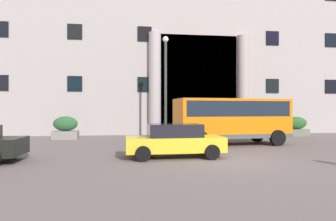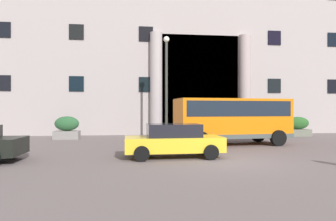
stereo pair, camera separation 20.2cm
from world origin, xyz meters
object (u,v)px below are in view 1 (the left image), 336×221
object	(u,v)px
hedge_planter_far_west	(65,128)
motorcycle_far_end	(200,141)
white_taxi_kerbside	(174,140)
hedge_planter_far_east	(296,127)
lamppost_plaza_centre	(166,79)
orange_minibus	(232,117)
bus_stop_sign	(284,115)
hedge_planter_west	(187,128)

from	to	relation	value
hedge_planter_far_west	motorcycle_far_end	bearing A→B (deg)	-40.25
white_taxi_kerbside	motorcycle_far_end	bearing A→B (deg)	50.21
hedge_planter_far_east	lamppost_plaza_centre	xyz separation A→B (m)	(-10.43, -1.55, 3.41)
hedge_planter_far_west	orange_minibus	bearing A→B (deg)	-23.98
lamppost_plaza_centre	orange_minibus	bearing A→B (deg)	-43.24
bus_stop_sign	white_taxi_kerbside	xyz separation A→B (m)	(-8.39, -6.13, -0.94)
motorcycle_far_end	bus_stop_sign	bearing A→B (deg)	42.42
hedge_planter_west	white_taxi_kerbside	world-z (taller)	white_taxi_kerbside
bus_stop_sign	motorcycle_far_end	world-z (taller)	bus_stop_sign
hedge_planter_far_east	white_taxi_kerbside	world-z (taller)	hedge_planter_far_east
motorcycle_far_end	lamppost_plaza_centre	distance (m)	6.63
motorcycle_far_end	hedge_planter_far_west	bearing A→B (deg)	151.06
bus_stop_sign	hedge_planter_far_west	size ratio (longest dim) A/B	1.57
white_taxi_kerbside	lamppost_plaza_centre	xyz separation A→B (m)	(0.53, 7.44, 3.41)
bus_stop_sign	hedge_planter_far_east	bearing A→B (deg)	48.09
hedge_planter_far_east	bus_stop_sign	bearing A→B (deg)	-131.91
bus_stop_sign	orange_minibus	bearing A→B (deg)	-155.61
motorcycle_far_end	lamppost_plaza_centre	bearing A→B (deg)	112.65
orange_minibus	lamppost_plaza_centre	distance (m)	5.43
hedge_planter_far_east	hedge_planter_west	distance (m)	8.54
hedge_planter_far_west	hedge_planter_far_east	bearing A→B (deg)	0.79
white_taxi_kerbside	motorcycle_far_end	size ratio (longest dim) A/B	2.05
bus_stop_sign	lamppost_plaza_centre	distance (m)	8.35
hedge_planter_far_west	hedge_planter_west	xyz separation A→B (m)	(8.75, 0.76, -0.12)
hedge_planter_far_west	white_taxi_kerbside	xyz separation A→B (m)	(6.32, -8.75, -0.04)
hedge_planter_far_east	white_taxi_kerbside	size ratio (longest dim) A/B	0.44
orange_minibus	hedge_planter_far_west	size ratio (longest dim) A/B	3.92
hedge_planter_far_east	motorcycle_far_end	bearing A→B (deg)	-143.36
bus_stop_sign	hedge_planter_west	distance (m)	6.93
hedge_planter_far_west	lamppost_plaza_centre	bearing A→B (deg)	-10.85
bus_stop_sign	hedge_planter_west	bearing A→B (deg)	150.40
hedge_planter_west	lamppost_plaza_centre	size ratio (longest dim) A/B	0.26
orange_minibus	white_taxi_kerbside	distance (m)	5.85
motorcycle_far_end	orange_minibus	bearing A→B (deg)	52.48
hedge_planter_far_west	hedge_planter_west	distance (m)	8.79
white_taxi_kerbside	bus_stop_sign	bearing A→B (deg)	34.75
hedge_planter_west	hedge_planter_far_west	bearing A→B (deg)	-175.03
hedge_planter_west	orange_minibus	bearing A→B (deg)	-73.44
white_taxi_kerbside	hedge_planter_far_west	bearing A→B (deg)	124.47
hedge_planter_far_east	hedge_planter_west	xyz separation A→B (m)	(-8.53, 0.52, -0.08)
bus_stop_sign	hedge_planter_far_east	size ratio (longest dim) A/B	1.48
orange_minibus	hedge_planter_far_west	bearing A→B (deg)	150.20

